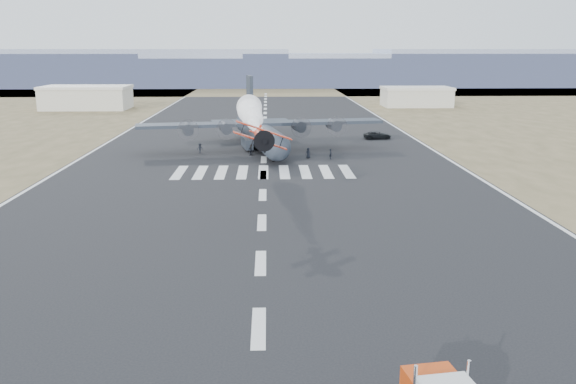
{
  "coord_description": "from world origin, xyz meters",
  "views": [
    {
      "loc": [
        0.67,
        -35.61,
        17.24
      ],
      "look_at": [
        2.55,
        20.45,
        4.0
      ],
      "focal_mm": 38.0,
      "sensor_mm": 36.0,
      "label": 1
    }
  ],
  "objects_px": {
    "hangar_left": "(87,97)",
    "crew_a": "(331,154)",
    "crew_b": "(271,153)",
    "crew_e": "(308,153)",
    "hangar_right": "(416,96)",
    "crew_g": "(275,153)",
    "crew_f": "(267,149)",
    "aerobatic_biplane": "(261,137)",
    "crew_h": "(282,148)",
    "support_vehicle": "(378,135)",
    "transport_aircraft": "(260,131)",
    "crew_d": "(251,150)",
    "crew_c": "(200,148)"
  },
  "relations": [
    {
      "from": "hangar_right",
      "to": "crew_c",
      "type": "xyz_separation_m",
      "value": [
        -56.82,
        -83.3,
        -2.2
      ]
    },
    {
      "from": "hangar_left",
      "to": "crew_c",
      "type": "height_order",
      "value": "hangar_left"
    },
    {
      "from": "crew_e",
      "to": "transport_aircraft",
      "type": "bearing_deg",
      "value": -71.26
    },
    {
      "from": "crew_a",
      "to": "crew_h",
      "type": "height_order",
      "value": "crew_h"
    },
    {
      "from": "crew_a",
      "to": "crew_h",
      "type": "xyz_separation_m",
      "value": [
        -7.59,
        5.17,
        0.08
      ]
    },
    {
      "from": "hangar_right",
      "to": "crew_g",
      "type": "relative_size",
      "value": 11.0
    },
    {
      "from": "crew_b",
      "to": "crew_d",
      "type": "distance_m",
      "value": 4.74
    },
    {
      "from": "crew_c",
      "to": "crew_g",
      "type": "bearing_deg",
      "value": -40.87
    },
    {
      "from": "transport_aircraft",
      "to": "crew_e",
      "type": "distance_m",
      "value": 12.53
    },
    {
      "from": "aerobatic_biplane",
      "to": "crew_e",
      "type": "height_order",
      "value": "aerobatic_biplane"
    },
    {
      "from": "crew_a",
      "to": "crew_e",
      "type": "distance_m",
      "value": 3.67
    },
    {
      "from": "crew_a",
      "to": "crew_b",
      "type": "height_order",
      "value": "crew_b"
    },
    {
      "from": "crew_c",
      "to": "crew_f",
      "type": "xyz_separation_m",
      "value": [
        11.37,
        -2.14,
        0.1
      ]
    },
    {
      "from": "crew_e",
      "to": "aerobatic_biplane",
      "type": "bearing_deg",
      "value": 57.58
    },
    {
      "from": "hangar_right",
      "to": "crew_e",
      "type": "relative_size",
      "value": 12.24
    },
    {
      "from": "transport_aircraft",
      "to": "crew_f",
      "type": "xyz_separation_m",
      "value": [
        1.23,
        -6.06,
        -2.25
      ]
    },
    {
      "from": "crew_h",
      "to": "hangar_left",
      "type": "bearing_deg",
      "value": -134.87
    },
    {
      "from": "support_vehicle",
      "to": "crew_b",
      "type": "relative_size",
      "value": 2.83
    },
    {
      "from": "crew_f",
      "to": "aerobatic_biplane",
      "type": "bearing_deg",
      "value": 147.5
    },
    {
      "from": "hangar_left",
      "to": "crew_f",
      "type": "relative_size",
      "value": 13.52
    },
    {
      "from": "transport_aircraft",
      "to": "crew_a",
      "type": "bearing_deg",
      "value": -52.49
    },
    {
      "from": "aerobatic_biplane",
      "to": "crew_f",
      "type": "height_order",
      "value": "aerobatic_biplane"
    },
    {
      "from": "aerobatic_biplane",
      "to": "crew_b",
      "type": "distance_m",
      "value": 35.29
    },
    {
      "from": "crew_f",
      "to": "crew_a",
      "type": "bearing_deg",
      "value": -144.82
    },
    {
      "from": "hangar_right",
      "to": "aerobatic_biplane",
      "type": "bearing_deg",
      "value": -110.4
    },
    {
      "from": "crew_b",
      "to": "crew_e",
      "type": "height_order",
      "value": "crew_b"
    },
    {
      "from": "hangar_right",
      "to": "crew_e",
      "type": "height_order",
      "value": "hangar_right"
    },
    {
      "from": "crew_f",
      "to": "crew_h",
      "type": "xyz_separation_m",
      "value": [
        2.56,
        0.82,
        -0.0
      ]
    },
    {
      "from": "crew_f",
      "to": "crew_g",
      "type": "bearing_deg",
      "value": 168.51
    },
    {
      "from": "crew_b",
      "to": "crew_e",
      "type": "xyz_separation_m",
      "value": [
        5.98,
        0.43,
        -0.1
      ]
    },
    {
      "from": "transport_aircraft",
      "to": "crew_h",
      "type": "distance_m",
      "value": 6.85
    },
    {
      "from": "hangar_left",
      "to": "crew_a",
      "type": "relative_size",
      "value": 14.87
    },
    {
      "from": "crew_c",
      "to": "aerobatic_biplane",
      "type": "bearing_deg",
      "value": -91.46
    },
    {
      "from": "crew_g",
      "to": "hangar_left",
      "type": "bearing_deg",
      "value": -127.3
    },
    {
      "from": "support_vehicle",
      "to": "crew_g",
      "type": "relative_size",
      "value": 2.84
    },
    {
      "from": "transport_aircraft",
      "to": "crew_d",
      "type": "height_order",
      "value": "transport_aircraft"
    },
    {
      "from": "aerobatic_biplane",
      "to": "crew_e",
      "type": "distance_m",
      "value": 36.42
    },
    {
      "from": "aerobatic_biplane",
      "to": "transport_aircraft",
      "type": "relative_size",
      "value": 0.14
    },
    {
      "from": "aerobatic_biplane",
      "to": "transport_aircraft",
      "type": "bearing_deg",
      "value": 86.66
    },
    {
      "from": "aerobatic_biplane",
      "to": "hangar_left",
      "type": "bearing_deg",
      "value": 109.46
    },
    {
      "from": "crew_e",
      "to": "crew_d",
      "type": "bearing_deg",
      "value": -38.14
    },
    {
      "from": "transport_aircraft",
      "to": "hangar_left",
      "type": "bearing_deg",
      "value": 114.56
    },
    {
      "from": "hangar_right",
      "to": "crew_a",
      "type": "bearing_deg",
      "value": -111.46
    },
    {
      "from": "hangar_right",
      "to": "crew_a",
      "type": "relative_size",
      "value": 12.44
    },
    {
      "from": "hangar_left",
      "to": "crew_h",
      "type": "relative_size",
      "value": 13.59
    },
    {
      "from": "hangar_left",
      "to": "crew_d",
      "type": "xyz_separation_m",
      "value": [
        49.82,
        -80.95,
        -2.54
      ]
    },
    {
      "from": "crew_a",
      "to": "support_vehicle",
      "type": "bearing_deg",
      "value": -21.17
    },
    {
      "from": "crew_c",
      "to": "crew_h",
      "type": "distance_m",
      "value": 14.0
    },
    {
      "from": "crew_b",
      "to": "crew_g",
      "type": "distance_m",
      "value": 0.74
    },
    {
      "from": "hangar_left",
      "to": "crew_e",
      "type": "distance_m",
      "value": 102.66
    }
  ]
}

